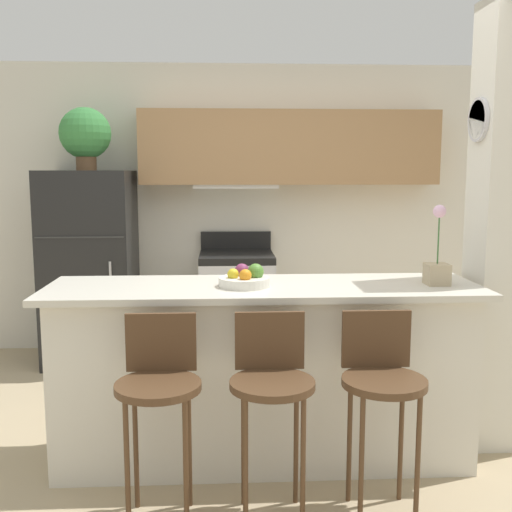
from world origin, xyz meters
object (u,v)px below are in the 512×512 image
Objects in this scene: refrigerator at (90,267)px; bar_stool_mid at (272,384)px; bar_stool_right at (382,382)px; fruit_bowl at (245,279)px; stove_range at (237,304)px; bar_stool_left at (159,386)px; orchid_vase at (437,263)px; potted_plant_on_fridge at (85,135)px.

refrigerator reaches higher than bar_stool_mid.
bar_stool_right is 3.43× the size of fruit_bowl.
stove_range is 2.50m from bar_stool_left.
orchid_vase is (1.46, 0.52, 0.48)m from bar_stool_left.
refrigerator is 3.15× the size of potted_plant_on_fridge.
fruit_bowl is at bearing 179.54° from orchid_vase.
potted_plant_on_fridge is (-0.83, 2.42, 1.27)m from bar_stool_left.
stove_range is 2.45× the size of orchid_vase.
fruit_bowl reaches higher than stove_range.
fruit_bowl is (-1.05, 0.01, -0.08)m from orchid_vase.
bar_stool_right is at bearing -40.66° from fruit_bowl.
orchid_vase reaches higher than bar_stool_right.
fruit_bowl is at bearing 52.10° from bar_stool_left.
bar_stool_left is 3.43× the size of fruit_bowl.
bar_stool_mid is at bearing -60.91° from refrigerator.
fruit_bowl is at bearing -89.84° from stove_range.
potted_plant_on_fridge reaches higher than bar_stool_right.
stove_range is at bearing 2.04° from refrigerator.
bar_stool_left is at bearing 180.00° from bar_stool_right.
refrigerator is 1.70× the size of bar_stool_right.
refrigerator reaches higher than bar_stool_left.
refrigerator is 1.70× the size of bar_stool_mid.
fruit_bowl is at bearing 100.91° from bar_stool_mid.
bar_stool_mid is at bearing 180.00° from bar_stool_right.
stove_range is 3.87× the size of fruit_bowl.
fruit_bowl is at bearing 139.34° from bar_stool_right.
refrigerator is at bearing 108.93° from bar_stool_left.
refrigerator reaches higher than fruit_bowl.
potted_plant_on_fridge reaches higher than stove_range.
bar_stool_left is at bearing -127.90° from fruit_bowl.
potted_plant_on_fridge reaches higher than orchid_vase.
potted_plant_on_fridge is (-1.86, 2.42, 1.27)m from bar_stool_right.
bar_stool_mid is at bearing -151.10° from orchid_vase.
bar_stool_mid is 1.18m from orchid_vase.
stove_range is at bearing 104.22° from bar_stool_right.
bar_stool_left is at bearing -71.07° from refrigerator.
potted_plant_on_fridge reaches higher than refrigerator.
fruit_bowl reaches higher than bar_stool_right.
orchid_vase is (2.29, -1.89, -0.80)m from potted_plant_on_fridge.
bar_stool_right is 1.85× the size of potted_plant_on_fridge.
potted_plant_on_fridge is (-0.00, 0.00, 1.10)m from refrigerator.
refrigerator is 2.77m from bar_stool_mid.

